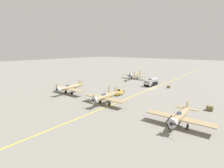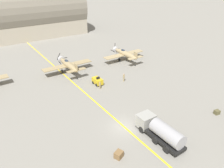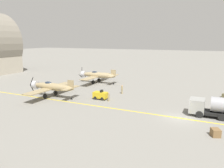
{
  "view_description": "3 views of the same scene",
  "coord_description": "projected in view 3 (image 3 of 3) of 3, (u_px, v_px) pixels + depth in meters",
  "views": [
    {
      "loc": [
        -25.99,
        56.81,
        13.8
      ],
      "look_at": [
        8.23,
        12.59,
        2.67
      ],
      "focal_mm": 28.0,
      "sensor_mm": 36.0,
      "label": 1
    },
    {
      "loc": [
        -16.77,
        -21.5,
        21.44
      ],
      "look_at": [
        4.19,
        9.46,
        2.24
      ],
      "focal_mm": 35.0,
      "sensor_mm": 36.0,
      "label": 2
    },
    {
      "loc": [
        -30.52,
        -3.89,
        10.93
      ],
      "look_at": [
        2.64,
        11.71,
        3.41
      ],
      "focal_mm": 35.0,
      "sensor_mm": 36.0,
      "label": 3
    }
  ],
  "objects": [
    {
      "name": "ground_crew_walking",
      "position": [
        109.0,
        97.0,
        38.99
      ],
      "size": [
        0.35,
        0.35,
        1.62
      ],
      "color": "tan",
      "rests_on": "ground"
    },
    {
      "name": "supply_crate_by_tanker",
      "position": [
        216.0,
        133.0,
        24.97
      ],
      "size": [
        1.34,
        1.24,
        0.9
      ],
      "primitive_type": "cube",
      "rotation": [
        0.0,
        0.0,
        0.38
      ],
      "color": "brown",
      "rests_on": "ground"
    },
    {
      "name": "tow_tractor",
      "position": [
        100.0,
        95.0,
        40.44
      ],
      "size": [
        1.57,
        2.6,
        1.79
      ],
      "color": "gold",
      "rests_on": "ground"
    },
    {
      "name": "airplane_far_center",
      "position": [
        51.0,
        87.0,
        41.79
      ],
      "size": [
        12.0,
        9.98,
        3.65
      ],
      "rotation": [
        0.0,
        0.0,
        -0.17
      ],
      "color": "#9D8960",
      "rests_on": "ground"
    },
    {
      "name": "ground_crew_inspecting",
      "position": [
        122.0,
        89.0,
        44.38
      ],
      "size": [
        0.4,
        0.4,
        1.84
      ],
      "color": "tan",
      "rests_on": "ground"
    },
    {
      "name": "fuel_tanker",
      "position": [
        219.0,
        107.0,
        30.72
      ],
      "size": [
        2.67,
        8.0,
        2.98
      ],
      "color": "black",
      "rests_on": "ground"
    },
    {
      "name": "airplane_far_right",
      "position": [
        97.0,
        75.0,
        55.28
      ],
      "size": [
        12.0,
        9.98,
        3.8
      ],
      "rotation": [
        0.0,
        0.0,
        0.03
      ],
      "color": "tan",
      "rests_on": "ground"
    },
    {
      "name": "taxiway_stripe",
      "position": [
        179.0,
        118.0,
        30.87
      ],
      "size": [
        0.3,
        160.0,
        0.01
      ],
      "primitive_type": "cube",
      "color": "yellow",
      "rests_on": "ground"
    },
    {
      "name": "supply_crate_mid_lane",
      "position": [
        224.0,
        96.0,
        41.64
      ],
      "size": [
        1.0,
        0.88,
        0.72
      ],
      "primitive_type": "cube",
      "rotation": [
        0.0,
        0.0,
        -0.2
      ],
      "color": "brown",
      "rests_on": "ground"
    },
    {
      "name": "ground_plane",
      "position": [
        179.0,
        118.0,
        30.87
      ],
      "size": [
        400.0,
        400.0,
        0.0
      ],
      "primitive_type": "plane",
      "color": "gray"
    }
  ]
}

